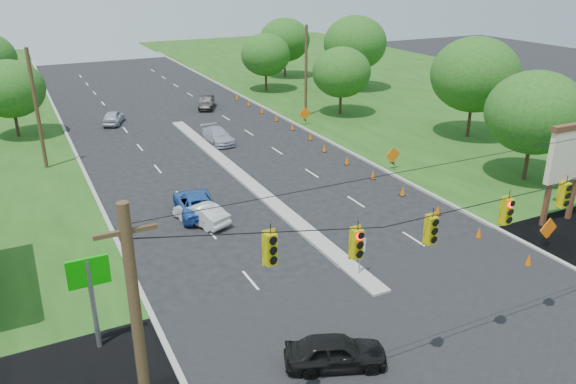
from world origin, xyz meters
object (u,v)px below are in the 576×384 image
pylon_sign (568,158)px  blue_pickup (196,203)px  white_sedan (201,213)px  black_sedan (336,352)px

pylon_sign → blue_pickup: (-19.19, 10.78, -3.32)m
white_sedan → blue_pickup: bearing=-119.0°
black_sedan → white_sedan: bearing=23.2°
black_sedan → white_sedan: size_ratio=1.02×
white_sedan → pylon_sign: bearing=132.1°
black_sedan → blue_pickup: 16.25m
black_sedan → blue_pickup: (-0.34, 16.24, 0.01)m
white_sedan → black_sedan: bearing=69.5°
white_sedan → blue_pickup: 1.58m
black_sedan → blue_pickup: bearing=22.4°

